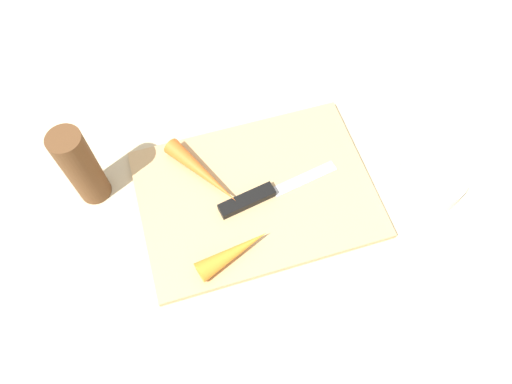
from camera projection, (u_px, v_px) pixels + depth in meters
ground_plane at (256, 196)px, 0.74m from camera, size 1.40×1.40×0.00m
cutting_board at (256, 194)px, 0.73m from camera, size 0.36×0.26×0.01m
knife at (255, 197)px, 0.72m from camera, size 0.20×0.06×0.01m
carrot_short at (233, 253)px, 0.67m from camera, size 0.12×0.06×0.03m
carrot_long at (202, 172)px, 0.73m from camera, size 0.10×0.14×0.03m
small_bowl at (431, 179)px, 0.73m from camera, size 0.10×0.10×0.04m
pepper_grinder at (81, 167)px, 0.68m from camera, size 0.05×0.05×0.15m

